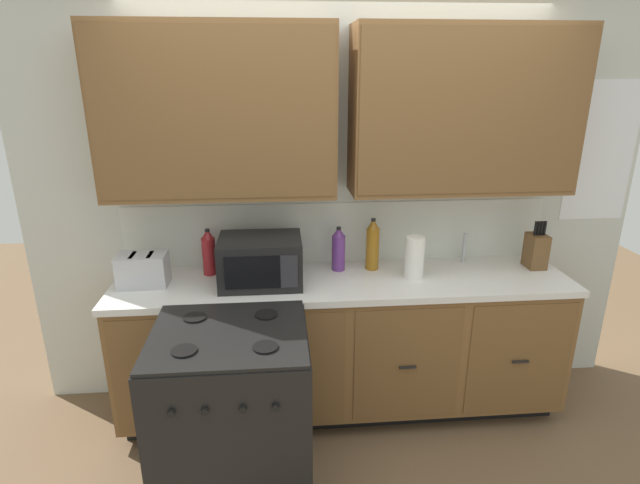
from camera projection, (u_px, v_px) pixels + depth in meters
name	position (u px, v px, depth m)	size (l,w,h in m)	color
ground_plane	(348.00, 438.00, 3.06)	(8.00, 8.00, 0.00)	brown
wall_unit	(342.00, 151.00, 2.99)	(3.93, 0.40, 2.56)	silver
counter_run	(343.00, 344.00, 3.18)	(2.76, 0.64, 0.93)	black
stove_range	(234.00, 414.00, 2.54)	(0.76, 0.68, 0.95)	black
microwave	(261.00, 261.00, 2.93)	(0.48, 0.37, 0.28)	black
toaster	(143.00, 270.00, 2.92)	(0.28, 0.18, 0.19)	#B7B7BC
knife_block	(536.00, 250.00, 3.18)	(0.11, 0.14, 0.31)	brown
sink_faucet	(464.00, 248.00, 3.27)	(0.02, 0.02, 0.20)	#B2B5BA
paper_towel_roll	(414.00, 258.00, 3.01)	(0.12, 0.12, 0.26)	white
bottle_violet	(338.00, 249.00, 3.13)	(0.08, 0.08, 0.28)	#663384
bottle_amber	(373.00, 245.00, 3.14)	(0.08, 0.08, 0.33)	#9E6619
bottle_red	(209.00, 252.00, 3.07)	(0.08, 0.08, 0.29)	maroon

